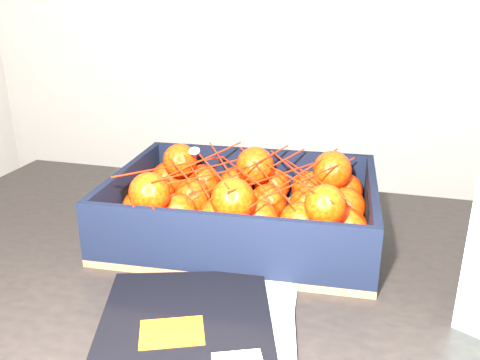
# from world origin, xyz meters

# --- Properties ---
(table) EXTENTS (1.25, 0.87, 0.75)m
(table) POSITION_xyz_m (-0.11, -0.06, 0.65)
(table) COLOR black
(table) RESTS_ON ground
(magazine_stack) EXTENTS (0.29, 0.32, 0.02)m
(magazine_stack) POSITION_xyz_m (-0.09, -0.23, 0.76)
(magazine_stack) COLOR silver
(magazine_stack) RESTS_ON table
(produce_crate) EXTENTS (0.44, 0.33, 0.11)m
(produce_crate) POSITION_xyz_m (-0.09, 0.08, 0.78)
(produce_crate) COLOR olive
(produce_crate) RESTS_ON table
(clementine_heap) EXTENTS (0.42, 0.31, 0.12)m
(clementine_heap) POSITION_xyz_m (-0.09, 0.08, 0.81)
(clementine_heap) COLOR red
(clementine_heap) RESTS_ON produce_crate
(mesh_net) EXTENTS (0.36, 0.29, 0.10)m
(mesh_net) POSITION_xyz_m (-0.10, 0.07, 0.86)
(mesh_net) COLOR #BB1B07
(mesh_net) RESTS_ON clementine_heap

